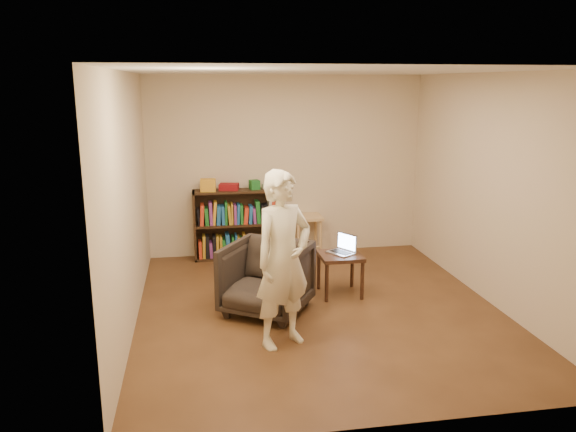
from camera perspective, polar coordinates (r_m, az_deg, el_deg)
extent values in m
plane|color=#462A16|center=(6.42, 3.14, -9.40)|extent=(4.50, 4.50, 0.00)
plane|color=silver|center=(5.92, 3.47, 14.47)|extent=(4.50, 4.50, 0.00)
plane|color=beige|center=(8.21, -0.21, 5.09)|extent=(4.00, 0.00, 4.00)
plane|color=beige|center=(5.93, -15.92, 1.33)|extent=(0.00, 4.50, 4.50)
plane|color=beige|center=(6.77, 20.06, 2.48)|extent=(0.00, 4.50, 4.50)
cube|color=black|center=(8.10, -9.46, -0.99)|extent=(0.03, 0.30, 1.00)
cube|color=black|center=(8.18, -1.24, -0.66)|extent=(0.03, 0.30, 1.00)
cube|color=black|center=(8.25, -5.41, -0.59)|extent=(1.20, 0.02, 1.00)
cube|color=black|center=(8.25, -5.26, -4.10)|extent=(1.20, 0.30, 0.03)
cube|color=black|center=(8.12, -5.33, -0.83)|extent=(1.14, 0.30, 0.03)
cube|color=black|center=(8.01, -5.41, 2.53)|extent=(1.20, 0.30, 0.03)
cube|color=gold|center=(7.95, -8.13, 3.12)|extent=(0.22, 0.17, 0.17)
cube|color=maroon|center=(8.02, -6.02, 2.97)|extent=(0.30, 0.25, 0.09)
cube|color=#1B6724|center=(8.04, -3.42, 3.19)|extent=(0.16, 0.16, 0.13)
cube|color=beige|center=(8.07, -2.30, 3.03)|extent=(0.10, 0.10, 0.07)
cube|color=tan|center=(8.19, 1.97, -0.11)|extent=(0.41, 0.41, 0.04)
cylinder|color=tan|center=(8.08, 1.06, -2.48)|extent=(0.04, 0.04, 0.55)
cylinder|color=tan|center=(8.14, 3.31, -2.37)|extent=(0.04, 0.04, 0.55)
cylinder|color=tan|center=(8.39, 0.64, -1.88)|extent=(0.04, 0.04, 0.55)
cylinder|color=tan|center=(8.45, 2.82, -1.78)|extent=(0.04, 0.04, 0.55)
imported|color=black|center=(6.19, -2.21, -6.35)|extent=(1.18, 1.18, 0.79)
cube|color=black|center=(6.71, 5.34, -4.05)|extent=(0.49, 0.49, 0.04)
cylinder|color=black|center=(6.55, 3.95, -6.80)|extent=(0.04, 0.04, 0.46)
cylinder|color=black|center=(6.65, 7.55, -6.55)|extent=(0.04, 0.04, 0.46)
cylinder|color=black|center=(6.94, 3.13, -5.61)|extent=(0.04, 0.04, 0.46)
cylinder|color=black|center=(7.04, 6.53, -5.39)|extent=(0.04, 0.04, 0.46)
cube|color=#B6B5BA|center=(6.73, 5.36, -3.74)|extent=(0.35, 0.37, 0.02)
cube|color=black|center=(6.72, 5.36, -3.66)|extent=(0.24, 0.28, 0.00)
cube|color=#B6B5BA|center=(6.77, 6.00, -2.62)|extent=(0.18, 0.26, 0.22)
cube|color=#B6D2FF|center=(6.77, 6.00, -2.62)|extent=(0.15, 0.23, 0.18)
imported|color=beige|center=(5.31, -0.49, -4.46)|extent=(0.74, 0.66, 1.71)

